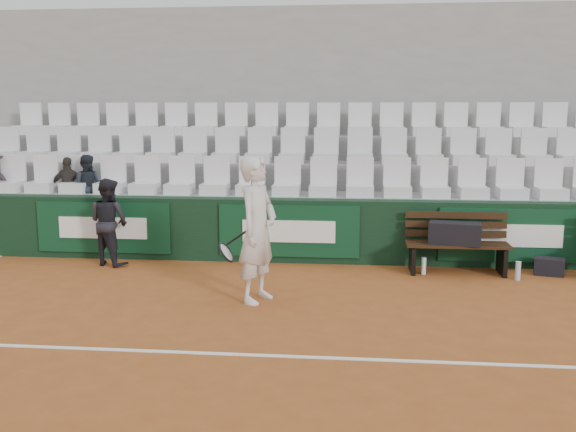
# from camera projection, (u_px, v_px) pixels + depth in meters

# --- Properties ---
(ground) EXTENTS (80.00, 80.00, 0.00)m
(ground) POSITION_uv_depth(u_px,v_px,m) (270.00, 356.00, 6.32)
(ground) COLOR #9D5123
(ground) RESTS_ON ground
(court_baseline) EXTENTS (18.00, 0.06, 0.01)m
(court_baseline) POSITION_uv_depth(u_px,v_px,m) (270.00, 356.00, 6.32)
(court_baseline) COLOR white
(court_baseline) RESTS_ON ground
(back_barrier) EXTENTS (18.00, 0.34, 1.00)m
(back_barrier) POSITION_uv_depth(u_px,v_px,m) (307.00, 231.00, 10.15)
(back_barrier) COLOR black
(back_barrier) RESTS_ON ground
(grandstand_tier_front) EXTENTS (18.00, 0.95, 1.00)m
(grandstand_tier_front) POSITION_uv_depth(u_px,v_px,m) (305.00, 224.00, 10.77)
(grandstand_tier_front) COLOR gray
(grandstand_tier_front) RESTS_ON ground
(grandstand_tier_mid) EXTENTS (18.00, 0.95, 1.45)m
(grandstand_tier_mid) POSITION_uv_depth(u_px,v_px,m) (309.00, 202.00, 11.67)
(grandstand_tier_mid) COLOR gray
(grandstand_tier_mid) RESTS_ON ground
(grandstand_tier_back) EXTENTS (18.00, 0.95, 1.90)m
(grandstand_tier_back) POSITION_uv_depth(u_px,v_px,m) (313.00, 184.00, 12.56)
(grandstand_tier_back) COLOR gray
(grandstand_tier_back) RESTS_ON ground
(grandstand_rear_wall) EXTENTS (18.00, 0.30, 4.40)m
(grandstand_rear_wall) POSITION_uv_depth(u_px,v_px,m) (315.00, 119.00, 12.97)
(grandstand_rear_wall) COLOR #969693
(grandstand_rear_wall) RESTS_ON ground
(seat_row_front) EXTENTS (11.90, 0.44, 0.63)m
(seat_row_front) POSITION_uv_depth(u_px,v_px,m) (305.00, 176.00, 10.47)
(seat_row_front) COLOR silver
(seat_row_front) RESTS_ON grandstand_tier_front
(seat_row_mid) EXTENTS (11.90, 0.44, 0.63)m
(seat_row_mid) POSITION_uv_depth(u_px,v_px,m) (309.00, 145.00, 11.33)
(seat_row_mid) COLOR silver
(seat_row_mid) RESTS_ON grandstand_tier_mid
(seat_row_back) EXTENTS (11.90, 0.44, 0.63)m
(seat_row_back) POSITION_uv_depth(u_px,v_px,m) (312.00, 119.00, 12.18)
(seat_row_back) COLOR silver
(seat_row_back) RESTS_ON grandstand_tier_back
(bench_left) EXTENTS (1.50, 0.56, 0.45)m
(bench_left) POSITION_uv_depth(u_px,v_px,m) (457.00, 258.00, 9.48)
(bench_left) COLOR #321D0F
(bench_left) RESTS_ON ground
(sports_bag_left) EXTENTS (0.79, 0.46, 0.32)m
(sports_bag_left) POSITION_uv_depth(u_px,v_px,m) (455.00, 233.00, 9.37)
(sports_bag_left) COLOR black
(sports_bag_left) RESTS_ON bench_left
(sports_bag_ground) EXTENTS (0.47, 0.35, 0.25)m
(sports_bag_ground) POSITION_uv_depth(u_px,v_px,m) (549.00, 266.00, 9.39)
(sports_bag_ground) COLOR black
(sports_bag_ground) RESTS_ON ground
(water_bottle_near) EXTENTS (0.07, 0.07, 0.25)m
(water_bottle_near) POSITION_uv_depth(u_px,v_px,m) (424.00, 266.00, 9.42)
(water_bottle_near) COLOR silver
(water_bottle_near) RESTS_ON ground
(water_bottle_far) EXTENTS (0.08, 0.08, 0.27)m
(water_bottle_far) POSITION_uv_depth(u_px,v_px,m) (518.00, 271.00, 9.10)
(water_bottle_far) COLOR silver
(water_bottle_far) RESTS_ON ground
(tennis_player) EXTENTS (0.82, 0.78, 1.84)m
(tennis_player) POSITION_uv_depth(u_px,v_px,m) (257.00, 230.00, 7.99)
(tennis_player) COLOR silver
(tennis_player) RESTS_ON ground
(ball_kid) EXTENTS (0.81, 0.74, 1.36)m
(ball_kid) POSITION_uv_depth(u_px,v_px,m) (109.00, 222.00, 9.92)
(ball_kid) COLOR black
(ball_kid) RESTS_ON ground
(spectator_b) EXTENTS (0.65, 0.37, 1.05)m
(spectator_b) POSITION_uv_depth(u_px,v_px,m) (67.00, 161.00, 10.88)
(spectator_b) COLOR #2E2A25
(spectator_b) RESTS_ON grandstand_tier_front
(spectator_c) EXTENTS (0.57, 0.47, 1.09)m
(spectator_c) POSITION_uv_depth(u_px,v_px,m) (85.00, 160.00, 10.85)
(spectator_c) COLOR black
(spectator_c) RESTS_ON grandstand_tier_front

